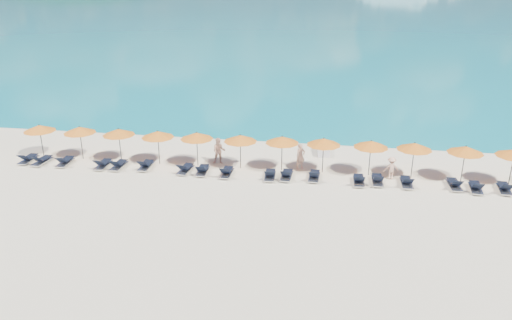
# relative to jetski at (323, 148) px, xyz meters

# --- Properties ---
(ground) EXTENTS (1400.00, 1400.00, 0.00)m
(ground) POSITION_rel_jetski_xyz_m (-3.83, -8.28, -0.32)
(ground) COLOR beige
(headland_main) EXTENTS (374.00, 242.00, 126.50)m
(headland_main) POSITION_rel_jetski_xyz_m (-303.83, 531.72, -38.32)
(headland_main) COLOR black
(headland_main) RESTS_ON ground
(headland_small) EXTENTS (162.00, 126.00, 85.50)m
(headland_small) POSITION_rel_jetski_xyz_m (-153.83, 551.72, -35.32)
(headland_small) COLOR black
(headland_small) RESTS_ON ground
(jetski) EXTENTS (1.03, 2.24, 0.77)m
(jetski) POSITION_rel_jetski_xyz_m (0.00, 0.00, 0.00)
(jetski) COLOR silver
(jetski) RESTS_ON ground
(beachgoer_a) EXTENTS (0.72, 0.65, 1.66)m
(beachgoer_a) POSITION_rel_jetski_xyz_m (-1.32, -3.22, 0.51)
(beachgoer_a) COLOR #DEA88B
(beachgoer_a) RESTS_ON ground
(beachgoer_b) EXTENTS (0.91, 0.62, 1.73)m
(beachgoer_b) POSITION_rel_jetski_xyz_m (-6.62, -3.18, 0.55)
(beachgoer_b) COLOR #DEA88B
(beachgoer_b) RESTS_ON ground
(beachgoer_c) EXTENTS (0.96, 0.54, 1.41)m
(beachgoer_c) POSITION_rel_jetski_xyz_m (4.19, -4.03, 0.39)
(beachgoer_c) COLOR #DEA88B
(beachgoer_c) RESTS_ON ground
(umbrella_0) EXTENTS (2.10, 2.10, 2.28)m
(umbrella_0) POSITION_rel_jetski_xyz_m (-18.65, -3.85, 1.70)
(umbrella_0) COLOR black
(umbrella_0) RESTS_ON ground
(umbrella_1) EXTENTS (2.10, 2.10, 2.28)m
(umbrella_1) POSITION_rel_jetski_xyz_m (-15.83, -3.78, 1.70)
(umbrella_1) COLOR black
(umbrella_1) RESTS_ON ground
(umbrella_2) EXTENTS (2.10, 2.10, 2.28)m
(umbrella_2) POSITION_rel_jetski_xyz_m (-13.11, -3.80, 1.70)
(umbrella_2) COLOR black
(umbrella_2) RESTS_ON ground
(umbrella_3) EXTENTS (2.10, 2.10, 2.28)m
(umbrella_3) POSITION_rel_jetski_xyz_m (-10.44, -3.85, 1.70)
(umbrella_3) COLOR black
(umbrella_3) RESTS_ON ground
(umbrella_4) EXTENTS (2.10, 2.10, 2.28)m
(umbrella_4) POSITION_rel_jetski_xyz_m (-7.90, -3.75, 1.70)
(umbrella_4) COLOR black
(umbrella_4) RESTS_ON ground
(umbrella_5) EXTENTS (2.10, 2.10, 2.28)m
(umbrella_5) POSITION_rel_jetski_xyz_m (-5.07, -3.79, 1.70)
(umbrella_5) COLOR black
(umbrella_5) RESTS_ON ground
(umbrella_6) EXTENTS (2.10, 2.10, 2.28)m
(umbrella_6) POSITION_rel_jetski_xyz_m (-2.47, -3.65, 1.70)
(umbrella_6) COLOR black
(umbrella_6) RESTS_ON ground
(umbrella_7) EXTENTS (2.10, 2.10, 2.28)m
(umbrella_7) POSITION_rel_jetski_xyz_m (0.09, -3.62, 1.70)
(umbrella_7) COLOR black
(umbrella_7) RESTS_ON ground
(umbrella_8) EXTENTS (2.10, 2.10, 2.28)m
(umbrella_8) POSITION_rel_jetski_xyz_m (2.92, -3.62, 1.70)
(umbrella_8) COLOR black
(umbrella_8) RESTS_ON ground
(umbrella_9) EXTENTS (2.10, 2.10, 2.28)m
(umbrella_9) POSITION_rel_jetski_xyz_m (5.46, -3.60, 1.70)
(umbrella_9) COLOR black
(umbrella_9) RESTS_ON ground
(umbrella_10) EXTENTS (2.10, 2.10, 2.28)m
(umbrella_10) POSITION_rel_jetski_xyz_m (8.32, -3.73, 1.70)
(umbrella_10) COLOR black
(umbrella_10) RESTS_ON ground
(lounger_0) EXTENTS (0.67, 1.72, 0.66)m
(lounger_0) POSITION_rel_jetski_xyz_m (-19.08, -4.97, -0.08)
(lounger_0) COLOR silver
(lounger_0) RESTS_ON ground
(lounger_1) EXTENTS (0.72, 1.74, 0.66)m
(lounger_1) POSITION_rel_jetski_xyz_m (-18.02, -5.10, -0.08)
(lounger_1) COLOR silver
(lounger_1) RESTS_ON ground
(lounger_2) EXTENTS (0.73, 1.74, 0.66)m
(lounger_2) POSITION_rel_jetski_xyz_m (-16.44, -5.02, -0.08)
(lounger_2) COLOR silver
(lounger_2) RESTS_ON ground
(lounger_3) EXTENTS (0.64, 1.71, 0.66)m
(lounger_3) POSITION_rel_jetski_xyz_m (-13.79, -5.08, -0.08)
(lounger_3) COLOR silver
(lounger_3) RESTS_ON ground
(lounger_4) EXTENTS (0.64, 1.71, 0.66)m
(lounger_4) POSITION_rel_jetski_xyz_m (-12.75, -5.04, -0.08)
(lounger_4) COLOR silver
(lounger_4) RESTS_ON ground
(lounger_5) EXTENTS (0.67, 1.72, 0.66)m
(lounger_5) POSITION_rel_jetski_xyz_m (-11.02, -4.81, -0.08)
(lounger_5) COLOR silver
(lounger_5) RESTS_ON ground
(lounger_6) EXTENTS (0.77, 1.75, 0.66)m
(lounger_6) POSITION_rel_jetski_xyz_m (-8.35, -5.00, -0.08)
(lounger_6) COLOR silver
(lounger_6) RESTS_ON ground
(lounger_7) EXTENTS (0.73, 1.74, 0.66)m
(lounger_7) POSITION_rel_jetski_xyz_m (-7.24, -5.04, -0.08)
(lounger_7) COLOR silver
(lounger_7) RESTS_ON ground
(lounger_8) EXTENTS (0.62, 1.70, 0.66)m
(lounger_8) POSITION_rel_jetski_xyz_m (-5.70, -5.11, -0.08)
(lounger_8) COLOR silver
(lounger_8) RESTS_ON ground
(lounger_9) EXTENTS (0.72, 1.73, 0.66)m
(lounger_9) POSITION_rel_jetski_xyz_m (-3.01, -5.12, -0.08)
(lounger_9) COLOR silver
(lounger_9) RESTS_ON ground
(lounger_10) EXTENTS (0.67, 1.72, 0.66)m
(lounger_10) POSITION_rel_jetski_xyz_m (-2.02, -4.97, -0.08)
(lounger_10) COLOR silver
(lounger_10) RESTS_ON ground
(lounger_11) EXTENTS (0.67, 1.72, 0.66)m
(lounger_11) POSITION_rel_jetski_xyz_m (-0.35, -4.83, -0.08)
(lounger_11) COLOR silver
(lounger_11) RESTS_ON ground
(lounger_12) EXTENTS (0.66, 1.72, 0.66)m
(lounger_12) POSITION_rel_jetski_xyz_m (2.29, -5.08, -0.08)
(lounger_12) COLOR silver
(lounger_12) RESTS_ON ground
(lounger_13) EXTENTS (0.64, 1.71, 0.66)m
(lounger_13) POSITION_rel_jetski_xyz_m (3.38, -4.85, -0.08)
(lounger_13) COLOR silver
(lounger_13) RESTS_ON ground
(lounger_14) EXTENTS (0.66, 1.71, 0.66)m
(lounger_14) POSITION_rel_jetski_xyz_m (5.04, -4.92, -0.08)
(lounger_14) COLOR silver
(lounger_14) RESTS_ON ground
(lounger_15) EXTENTS (0.70, 1.73, 0.66)m
(lounger_15) POSITION_rel_jetski_xyz_m (7.73, -4.80, -0.08)
(lounger_15) COLOR silver
(lounger_15) RESTS_ON ground
(lounger_16) EXTENTS (0.75, 1.74, 0.66)m
(lounger_16) POSITION_rel_jetski_xyz_m (8.85, -5.05, -0.08)
(lounger_16) COLOR silver
(lounger_16) RESTS_ON ground
(lounger_17) EXTENTS (0.77, 1.75, 0.66)m
(lounger_17) POSITION_rel_jetski_xyz_m (10.43, -4.90, -0.08)
(lounger_17) COLOR silver
(lounger_17) RESTS_ON ground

